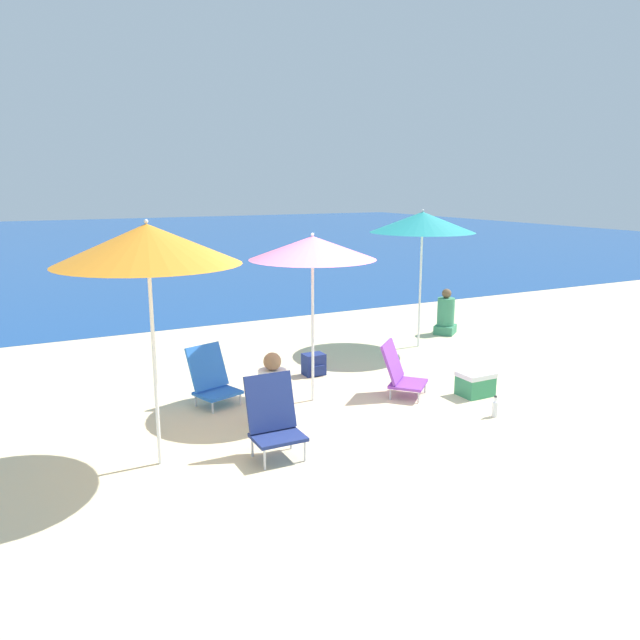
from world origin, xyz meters
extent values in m
plane|color=beige|center=(0.00, 0.00, 0.00)|extent=(60.00, 60.00, 0.00)
cube|color=#19478C|center=(0.00, 25.99, 0.00)|extent=(60.00, 40.00, 0.01)
cylinder|color=white|center=(-2.22, 0.24, 1.00)|extent=(0.04, 0.04, 2.01)
cone|color=orange|center=(-2.22, 0.24, 2.19)|extent=(1.75, 1.75, 0.38)
sphere|color=white|center=(-2.22, 0.24, 2.40)|extent=(0.04, 0.04, 0.04)
cylinder|color=white|center=(2.82, 2.81, 0.97)|extent=(0.04, 0.04, 1.95)
cone|color=teal|center=(2.82, 2.81, 2.12)|extent=(1.75, 1.75, 0.34)
sphere|color=white|center=(2.82, 2.81, 2.31)|extent=(0.04, 0.04, 0.04)
cylinder|color=white|center=(-0.02, 1.20, 0.91)|extent=(0.04, 0.04, 1.83)
cone|color=pink|center=(-0.02, 1.20, 1.97)|extent=(1.58, 1.58, 0.29)
sphere|color=white|center=(-0.02, 1.20, 2.14)|extent=(0.04, 0.04, 0.04)
cylinder|color=silver|center=(-1.34, -0.37, 0.11)|extent=(0.02, 0.02, 0.22)
cylinder|color=silver|center=(-0.91, -0.38, 0.11)|extent=(0.02, 0.02, 0.22)
cylinder|color=silver|center=(-1.34, -0.03, 0.11)|extent=(0.02, 0.02, 0.22)
cylinder|color=silver|center=(-0.90, -0.04, 0.11)|extent=(0.02, 0.02, 0.22)
cube|color=navy|center=(-1.12, -0.21, 0.23)|extent=(0.52, 0.41, 0.04)
cube|color=navy|center=(-1.12, -0.01, 0.55)|extent=(0.51, 0.20, 0.58)
cylinder|color=silver|center=(1.13, 0.48, 0.08)|extent=(0.02, 0.02, 0.15)
cylinder|color=silver|center=(1.44, 0.77, 0.08)|extent=(0.02, 0.02, 0.15)
cylinder|color=silver|center=(0.88, 0.75, 0.08)|extent=(0.02, 0.02, 0.15)
cylinder|color=silver|center=(1.20, 1.04, 0.08)|extent=(0.02, 0.02, 0.15)
cube|color=purple|center=(1.16, 0.76, 0.17)|extent=(0.67, 0.66, 0.04)
cube|color=purple|center=(1.02, 0.92, 0.46)|extent=(0.52, 0.50, 0.51)
cylinder|color=silver|center=(-1.32, 1.33, 0.08)|extent=(0.02, 0.02, 0.15)
cylinder|color=silver|center=(-0.91, 1.47, 0.08)|extent=(0.02, 0.02, 0.15)
cylinder|color=silver|center=(-1.43, 1.68, 0.08)|extent=(0.02, 0.02, 0.15)
cylinder|color=silver|center=(-1.02, 1.81, 0.08)|extent=(0.02, 0.02, 0.15)
cube|color=blue|center=(-1.17, 1.57, 0.17)|extent=(0.61, 0.56, 0.04)
cube|color=blue|center=(-1.24, 1.77, 0.47)|extent=(0.55, 0.38, 0.54)
cube|color=#3F8C66|center=(3.82, 3.34, 0.08)|extent=(0.54, 0.53, 0.16)
cylinder|color=#3F8C66|center=(3.82, 3.34, 0.42)|extent=(0.32, 0.32, 0.51)
sphere|color=brown|center=(3.82, 3.34, 0.76)|extent=(0.17, 0.17, 0.17)
cube|color=silver|center=(-0.84, 0.59, 0.08)|extent=(0.52, 0.55, 0.16)
cylinder|color=silver|center=(-0.84, 0.59, 0.42)|extent=(0.32, 0.32, 0.53)
sphere|color=#9E704C|center=(-0.84, 0.59, 0.79)|extent=(0.20, 0.20, 0.20)
cube|color=navy|center=(0.49, 2.18, 0.16)|extent=(0.30, 0.23, 0.32)
cube|color=navy|center=(0.49, 2.05, 0.09)|extent=(0.21, 0.03, 0.14)
cylinder|color=silver|center=(1.66, -0.32, 0.09)|extent=(0.07, 0.07, 0.18)
cylinder|color=silver|center=(1.66, -0.32, 0.22)|extent=(0.03, 0.03, 0.06)
cylinder|color=black|center=(1.66, -0.32, 0.25)|extent=(0.03, 0.03, 0.02)
cube|color=#338C59|center=(1.98, 0.39, 0.13)|extent=(0.42, 0.34, 0.25)
cube|color=white|center=(1.98, 0.39, 0.28)|extent=(0.43, 0.35, 0.06)
camera|label=1|loc=(-3.46, -5.64, 2.75)|focal=35.00mm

